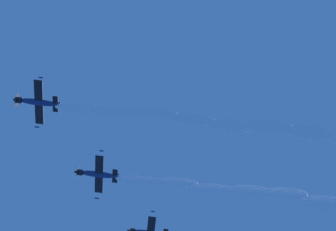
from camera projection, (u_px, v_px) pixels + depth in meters
name	position (u px, v px, depth m)	size (l,w,h in m)	color
airplane_lead	(36.00, 102.00, 92.40)	(7.63, 7.95, 2.94)	navy
airplane_left_wingman	(97.00, 174.00, 96.00)	(7.66, 7.85, 3.21)	navy
smoke_trail_lead	(253.00, 127.00, 91.36)	(46.80, 33.44, 5.53)	white
smoke_trail_left_wingman	(304.00, 199.00, 95.01)	(46.20, 32.42, 5.49)	white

